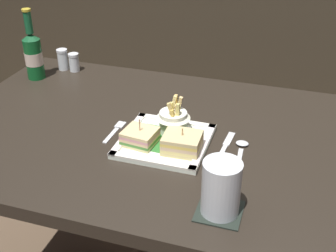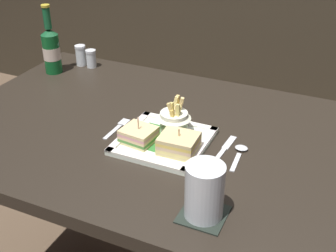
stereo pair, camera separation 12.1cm
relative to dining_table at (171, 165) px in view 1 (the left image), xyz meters
name	(u,v)px [view 1 (the left image)]	position (x,y,z in m)	size (l,w,h in m)	color
dining_table	(171,165)	(0.00, 0.00, 0.00)	(1.36, 0.82, 0.76)	black
square_plate	(165,141)	(0.00, -0.06, 0.12)	(0.24, 0.24, 0.02)	white
sandwich_half_left	(140,137)	(-0.06, -0.09, 0.14)	(0.09, 0.09, 0.07)	#D2C187
sandwich_half_right	(182,143)	(0.06, -0.09, 0.14)	(0.10, 0.09, 0.07)	#D3BD7E
fries_cup	(173,118)	(0.01, -0.01, 0.16)	(0.10, 0.10, 0.10)	silver
beer_bottle	(33,54)	(-0.58, 0.23, 0.20)	(0.06, 0.06, 0.25)	#115825
drink_coaster	(219,211)	(0.20, -0.29, 0.11)	(0.10, 0.10, 0.00)	#212922
water_glass	(221,190)	(0.20, -0.29, 0.17)	(0.08, 0.08, 0.13)	silver
fork	(115,131)	(-0.16, -0.04, 0.11)	(0.02, 0.12, 0.00)	silver
knife	(225,146)	(0.16, -0.02, 0.11)	(0.03, 0.17, 0.00)	silver
spoon	(241,147)	(0.20, -0.02, 0.11)	(0.04, 0.12, 0.01)	silver
salt_shaker	(63,61)	(-0.53, 0.33, 0.14)	(0.04, 0.04, 0.08)	silver
pepper_shaker	(74,63)	(-0.48, 0.33, 0.14)	(0.04, 0.04, 0.07)	silver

